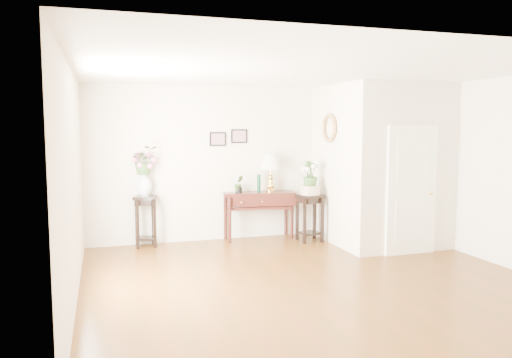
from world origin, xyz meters
name	(u,v)px	position (x,y,z in m)	size (l,w,h in m)	color
floor	(310,279)	(0.00, 0.00, 0.00)	(6.00, 5.50, 0.02)	#4D2F0D
ceiling	(312,71)	(0.00, 0.00, 2.80)	(6.00, 5.50, 0.02)	white
wall_back	(252,163)	(0.00, 2.75, 1.40)	(6.00, 0.02, 2.80)	beige
wall_front	(447,210)	(0.00, -2.75, 1.40)	(6.00, 0.02, 2.80)	beige
wall_left	(73,185)	(-3.00, 0.00, 1.40)	(0.02, 5.50, 2.80)	beige
wall_right	(494,171)	(3.00, 0.00, 1.40)	(0.02, 5.50, 2.80)	beige
partition	(379,164)	(2.10, 1.77, 1.40)	(1.80, 1.95, 2.80)	beige
door	(411,190)	(2.10, 0.78, 1.05)	(0.90, 0.05, 2.10)	white
art_print_left	(218,139)	(-0.65, 2.73, 1.85)	(0.30, 0.02, 0.25)	black
art_print_right	(239,136)	(-0.25, 2.73, 1.90)	(0.30, 0.02, 0.25)	black
wall_ornament	(329,128)	(1.16, 1.90, 2.05)	(0.51, 0.51, 0.07)	tan
console_table	(259,215)	(0.08, 2.57, 0.44)	(1.31, 0.44, 0.88)	#351511
table_lamp	(271,173)	(0.31, 2.57, 1.23)	(0.40, 0.40, 0.70)	#E3BA56
green_vase	(259,183)	(0.08, 2.57, 1.05)	(0.07, 0.07, 0.32)	#07341A
potted_plant	(239,185)	(-0.30, 2.57, 1.03)	(0.17, 0.13, 0.30)	#315522
plant_stand_a	(145,221)	(-1.98, 2.57, 0.44)	(0.34, 0.34, 0.89)	black
porcelain_vase	(145,183)	(-1.98, 2.57, 1.11)	(0.24, 0.24, 0.42)	silver
lily_arrangement	(144,158)	(-1.98, 2.57, 1.53)	(0.44, 0.38, 0.49)	#315522
plant_stand_b	(310,218)	(0.90, 2.11, 0.43)	(0.40, 0.40, 0.86)	black
ceramic_bowl	(310,190)	(0.90, 2.11, 0.94)	(0.37, 0.37, 0.16)	#B6AD88
narcissus	(310,174)	(0.90, 2.11, 1.22)	(0.27, 0.27, 0.49)	#315522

